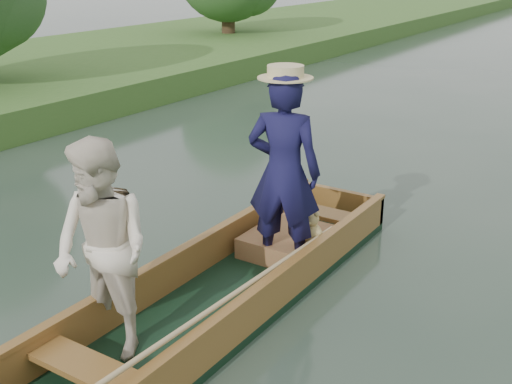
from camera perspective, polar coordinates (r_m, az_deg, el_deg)
The scene contains 2 objects.
ground at distance 6.03m, azimuth -3.16°, elevation -10.18°, with size 120.00×120.00×0.00m, color #283D30.
punt at distance 5.68m, azimuth -4.25°, elevation -4.25°, with size 1.28×5.00×2.09m.
Camera 1 is at (3.10, -4.16, 3.06)m, focal length 45.00 mm.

